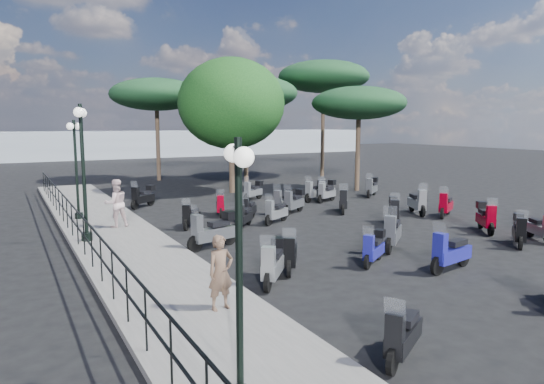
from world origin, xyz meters
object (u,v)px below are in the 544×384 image
scooter_4 (191,217)px  scooter_10 (284,201)px  scooter_23 (327,191)px  scooter_3 (213,231)px  scooter_2 (290,255)px  scooter_30 (244,217)px  scooter_1 (273,263)px  scooter_27 (446,206)px  lamp_post_2 (76,163)px  scooter_11 (220,205)px  scooter_8 (392,233)px  scooter_9 (248,210)px  scooter_28 (372,188)px  scooter_5 (143,197)px  scooter_14 (394,212)px  pine_0 (246,93)px  scooter_19 (519,231)px  broadleaf_tree (232,104)px  pine_1 (324,77)px  scooter_21 (417,203)px  scooter_16 (343,202)px  scooter_31 (294,202)px  scooter_7 (374,249)px  scooter_15 (276,213)px  scooter_22 (315,191)px  scooter_20 (540,229)px  lamp_post_1 (83,164)px  pine_2 (156,95)px  scooter_0 (402,336)px  pine_3 (359,103)px  scooter_17 (253,191)px  pedestrian_far (116,203)px  lamp_post_0 (239,257)px  scooter_29 (326,193)px  scooter_25 (486,218)px

scooter_4 → scooter_10: bearing=-128.0°
scooter_23 → scooter_3: bearing=96.1°
scooter_2 → scooter_30: size_ratio=1.16×
scooter_10 → scooter_1: bearing=116.7°
scooter_27 → lamp_post_2: bearing=34.5°
scooter_1 → scooter_11: scooter_1 is taller
scooter_8 → scooter_9: size_ratio=1.24×
scooter_28 → scooter_5: bearing=41.8°
scooter_14 → pine_0: size_ratio=0.20×
scooter_9 → scooter_1: bearing=111.9°
scooter_19 → scooter_11: bearing=-4.8°
broadleaf_tree → pine_1: size_ratio=0.89×
scooter_11 → scooter_21: bearing=174.0°
scooter_16 → scooter_31: scooter_16 is taller
broadleaf_tree → lamp_post_2: bearing=-151.9°
scooter_7 → lamp_post_2: bearing=-0.6°
scooter_15 → scooter_22: 5.88m
scooter_21 → scooter_27: size_ratio=1.10×
lamp_post_2 → scooter_16: 11.20m
scooter_16 → scooter_20: scooter_16 is taller
scooter_2 → scooter_11: (1.47, 8.19, 0.00)m
lamp_post_1 → pine_2: pine_2 is taller
scooter_4 → scooter_16: 6.96m
scooter_8 → scooter_30: size_ratio=1.24×
scooter_0 → scooter_19: bearing=-96.6°
pine_3 → scooter_17: bearing=-177.5°
scooter_27 → pine_3: bearing=-43.9°
scooter_7 → scooter_11: size_ratio=0.91×
scooter_17 → broadleaf_tree: 5.49m
pedestrian_far → scooter_14: (9.62, -4.10, -0.52)m
scooter_7 → broadleaf_tree: 15.82m
lamp_post_0 → pine_2: bearing=91.8°
scooter_9 → pine_1: 18.47m
lamp_post_2 → scooter_4: bearing=-17.3°
broadleaf_tree → pine_3: bearing=-22.5°
lamp_post_1 → scooter_21: 13.56m
scooter_8 → scooter_21: 6.44m
scooter_21 → scooter_31: scooter_21 is taller
pine_2 → scooter_29: bearing=-70.6°
lamp_post_1 → scooter_9: bearing=23.3°
pine_1 → pine_3: pine_1 is taller
scooter_4 → scooter_25: scooter_25 is taller
pedestrian_far → scooter_20: 14.72m
scooter_23 → pine_1: bearing=-63.0°
pedestrian_far → scooter_1: pedestrian_far is taller
scooter_11 → pedestrian_far: bearing=32.7°
scooter_2 → scooter_15: bearing=-82.1°
scooter_15 → scooter_17: size_ratio=0.99×
scooter_7 → scooter_17: scooter_17 is taller
scooter_31 → scooter_19: bearing=170.6°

